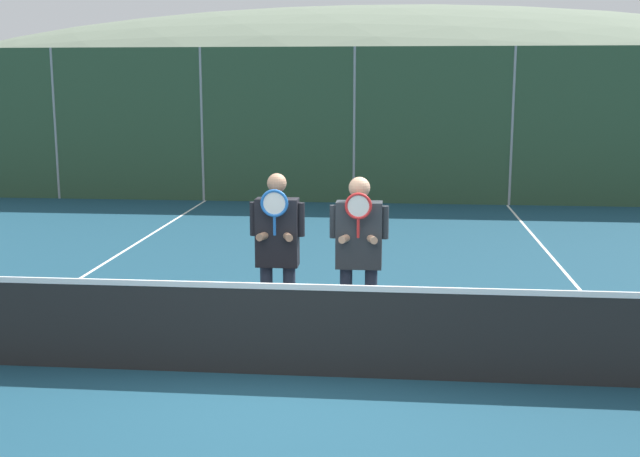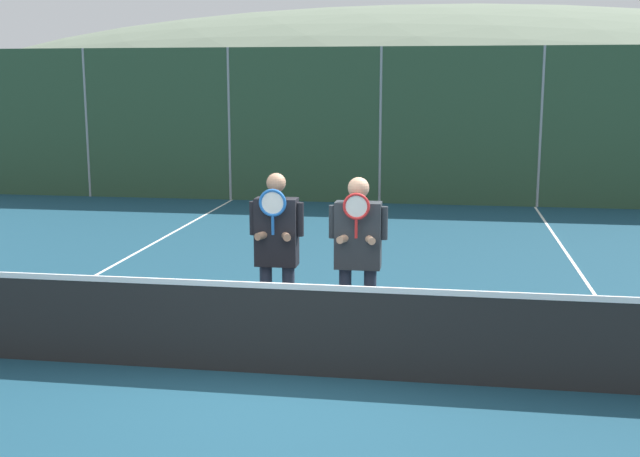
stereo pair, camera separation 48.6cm
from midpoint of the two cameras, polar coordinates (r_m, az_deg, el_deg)
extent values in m
plane|color=navy|center=(7.82, -0.85, -10.35)|extent=(120.00, 120.00, 0.00)
ellipsoid|color=slate|center=(70.25, 8.03, 8.13)|extent=(90.70, 50.39, 17.64)
cube|color=tan|center=(25.36, 6.60, 7.67)|extent=(15.19, 5.00, 3.13)
cube|color=#4C4C51|center=(25.33, 6.68, 11.61)|extent=(15.69, 5.50, 0.36)
cylinder|color=gray|center=(20.06, -15.59, 7.20)|extent=(0.06, 0.06, 3.53)
cylinder|color=gray|center=(18.88, -5.73, 7.35)|extent=(0.06, 0.06, 3.53)
cylinder|color=gray|center=(18.31, 5.08, 7.27)|extent=(0.06, 0.06, 3.53)
cylinder|color=gray|center=(18.40, 16.17, 6.91)|extent=(0.06, 0.06, 3.53)
cube|color=#2D4C33|center=(18.31, 5.08, 7.27)|extent=(21.14, 0.02, 3.53)
cube|color=black|center=(7.68, -0.86, -7.37)|extent=(9.18, 0.02, 0.85)
cube|color=white|center=(7.55, -0.87, -4.13)|extent=(9.18, 0.03, 0.06)
cube|color=white|center=(11.58, -15.47, -3.77)|extent=(0.05, 16.00, 0.01)
cube|color=white|center=(10.80, 20.63, -5.10)|extent=(0.05, 16.00, 0.01)
cylinder|color=#232838|center=(8.46, -2.20, -5.54)|extent=(0.13, 0.13, 0.89)
cylinder|color=#232838|center=(8.42, -0.59, -5.61)|extent=(0.13, 0.13, 0.89)
cube|color=black|center=(8.26, -1.42, -0.26)|extent=(0.44, 0.22, 0.70)
sphere|color=#997056|center=(8.18, -1.44, 3.26)|extent=(0.20, 0.20, 0.20)
cylinder|color=black|center=(8.28, -3.08, 0.73)|extent=(0.08, 0.08, 0.35)
cylinder|color=black|center=(8.19, 0.24, 0.64)|extent=(0.08, 0.08, 0.35)
cylinder|color=#997056|center=(8.19, -2.28, -0.46)|extent=(0.16, 0.27, 0.08)
cylinder|color=#997056|center=(8.15, -0.78, -0.50)|extent=(0.16, 0.27, 0.08)
cylinder|color=#1E5BAD|center=(8.06, -1.66, 0.24)|extent=(0.03, 0.03, 0.20)
torus|color=#1E5BAD|center=(8.03, -1.66, 1.83)|extent=(0.28, 0.03, 0.28)
cylinder|color=silver|center=(8.03, -1.66, 1.83)|extent=(0.23, 0.00, 0.23)
cylinder|color=#232838|center=(8.42, 3.46, -5.70)|extent=(0.13, 0.13, 0.87)
cylinder|color=#232838|center=(8.40, 5.23, -5.76)|extent=(0.13, 0.13, 0.87)
cube|color=#282D33|center=(8.22, 4.42, -0.50)|extent=(0.47, 0.22, 0.69)
sphere|color=tan|center=(8.15, 4.47, 2.89)|extent=(0.22, 0.22, 0.22)
cylinder|color=#282D33|center=(8.22, 2.62, 0.48)|extent=(0.08, 0.08, 0.34)
cylinder|color=#282D33|center=(8.18, 6.25, 0.38)|extent=(0.08, 0.08, 0.34)
cylinder|color=tan|center=(8.15, 3.54, -0.69)|extent=(0.16, 0.27, 0.08)
cylinder|color=tan|center=(8.13, 5.19, -0.74)|extent=(0.16, 0.27, 0.08)
cylinder|color=red|center=(8.03, 4.32, 0.00)|extent=(0.03, 0.03, 0.20)
torus|color=red|center=(7.99, 4.35, 1.57)|extent=(0.27, 0.03, 0.27)
cylinder|color=silver|center=(7.99, 4.35, 1.57)|extent=(0.23, 0.00, 0.23)
cube|color=navy|center=(22.79, -10.51, 5.04)|extent=(4.55, 1.88, 0.76)
cube|color=#2D3842|center=(22.73, -10.57, 6.78)|extent=(2.50, 1.73, 0.63)
cylinder|color=black|center=(21.46, -7.59, 3.77)|extent=(0.60, 0.16, 0.60)
cylinder|color=black|center=(23.29, -6.25, 4.32)|extent=(0.60, 0.16, 0.60)
cylinder|color=black|center=(22.48, -14.86, 3.81)|extent=(0.60, 0.16, 0.60)
cylinder|color=black|center=(24.24, -13.04, 4.35)|extent=(0.60, 0.16, 0.60)
cube|color=silver|center=(21.81, 2.97, 4.99)|extent=(4.67, 1.84, 0.79)
cube|color=#2D3842|center=(21.75, 2.99, 6.86)|extent=(2.57, 1.69, 0.64)
cylinder|color=black|center=(20.81, 6.85, 3.58)|extent=(0.60, 0.16, 0.60)
cylinder|color=black|center=(22.68, 7.04, 4.14)|extent=(0.60, 0.16, 0.60)
cylinder|color=black|center=(21.14, -1.41, 3.75)|extent=(0.60, 0.16, 0.60)
cylinder|color=black|center=(22.98, -0.56, 4.30)|extent=(0.60, 0.16, 0.60)
cube|color=black|center=(21.70, 16.78, 4.55)|extent=(4.38, 1.71, 0.80)
cube|color=#2D3842|center=(21.65, 16.89, 6.46)|extent=(2.41, 1.58, 0.65)
cylinder|color=black|center=(21.13, 20.87, 3.06)|extent=(0.60, 0.16, 0.60)
cylinder|color=black|center=(22.84, 19.99, 3.63)|extent=(0.60, 0.16, 0.60)
cylinder|color=black|center=(20.73, 13.14, 3.35)|extent=(0.60, 0.16, 0.60)
cylinder|color=black|center=(22.47, 12.83, 3.89)|extent=(0.60, 0.16, 0.60)
camera|label=1|loc=(0.24, -88.34, 0.31)|focal=45.00mm
camera|label=2|loc=(0.24, 91.66, -0.31)|focal=45.00mm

